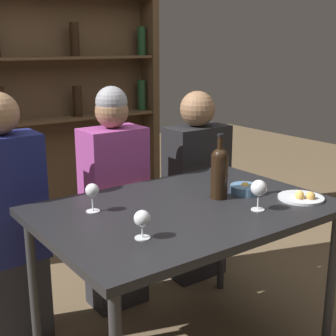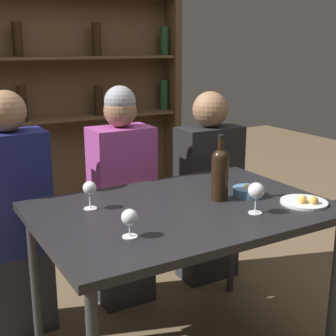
{
  "view_description": "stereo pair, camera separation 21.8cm",
  "coord_description": "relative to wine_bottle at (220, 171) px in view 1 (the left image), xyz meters",
  "views": [
    {
      "loc": [
        -1.24,
        -1.57,
        1.49
      ],
      "look_at": [
        0.0,
        0.13,
        0.93
      ],
      "focal_mm": 50.0,
      "sensor_mm": 36.0,
      "label": 1
    },
    {
      "loc": [
        -1.06,
        -1.69,
        1.49
      ],
      "look_at": [
        0.0,
        0.13,
        0.93
      ],
      "focal_mm": 50.0,
      "sensor_mm": 36.0,
      "label": 2
    }
  ],
  "objects": [
    {
      "name": "food_plate_0",
      "position": [
        0.3,
        -0.25,
        -0.12
      ],
      "size": [
        0.21,
        0.21,
        0.05
      ],
      "color": "silver",
      "rests_on": "dining_table"
    },
    {
      "name": "seated_person_left",
      "position": [
        -0.82,
        0.63,
        -0.3
      ],
      "size": [
        0.36,
        0.22,
        1.28
      ],
      "color": "#26262B",
      "rests_on": "ground_plane"
    },
    {
      "name": "seated_person_center",
      "position": [
        -0.21,
        0.63,
        -0.3
      ],
      "size": [
        0.34,
        0.22,
        1.28
      ],
      "color": "#26262B",
      "rests_on": "ground_plane"
    },
    {
      "name": "wine_glass_2",
      "position": [
        0.03,
        -0.23,
        -0.04
      ],
      "size": [
        0.07,
        0.07,
        0.14
      ],
      "color": "silver",
      "rests_on": "dining_table"
    },
    {
      "name": "wine_glass_1",
      "position": [
        -0.57,
        0.18,
        -0.04
      ],
      "size": [
        0.06,
        0.06,
        0.13
      ],
      "color": "silver",
      "rests_on": "dining_table"
    },
    {
      "name": "wine_glass_0",
      "position": [
        -0.56,
        -0.19,
        -0.06
      ],
      "size": [
        0.06,
        0.06,
        0.11
      ],
      "color": "silver",
      "rests_on": "dining_table"
    },
    {
      "name": "wine_bottle",
      "position": [
        0.0,
        0.0,
        0.0
      ],
      "size": [
        0.08,
        0.08,
        0.31
      ],
      "color": "black",
      "rests_on": "dining_table"
    },
    {
      "name": "snack_bowl",
      "position": [
        0.15,
        -0.02,
        -0.11
      ],
      "size": [
        0.15,
        0.15,
        0.06
      ],
      "color": "#4C7299",
      "rests_on": "dining_table"
    },
    {
      "name": "wine_rack_wall",
      "position": [
        -0.2,
        1.75,
        0.17
      ],
      "size": [
        1.96,
        0.21,
        2.1
      ],
      "color": "#4C3823",
      "rests_on": "ground_plane"
    },
    {
      "name": "dining_table",
      "position": [
        -0.2,
        0.0,
        -0.2
      ],
      "size": [
        1.31,
        0.9,
        0.78
      ],
      "color": "black",
      "rests_on": "ground_plane"
    },
    {
      "name": "seated_person_right",
      "position": [
        0.38,
        0.63,
        -0.34
      ],
      "size": [
        0.4,
        0.22,
        1.22
      ],
      "color": "#26262B",
      "rests_on": "ground_plane"
    }
  ]
}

